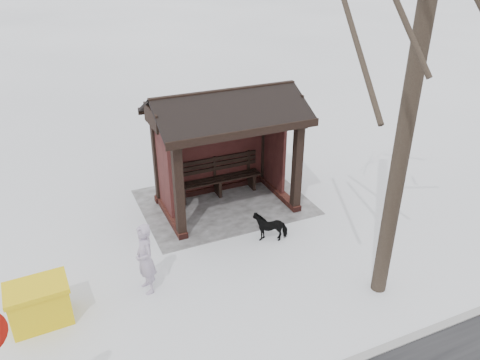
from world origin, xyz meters
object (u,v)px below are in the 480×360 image
(dog, at_px, (270,226))
(grit_bin, at_px, (40,304))
(pedestrian, at_px, (145,259))
(bus_shelter, at_px, (223,125))

(dog, distance_m, grit_bin, 5.01)
(pedestrian, relative_size, grit_bin, 1.36)
(bus_shelter, xyz_separation_m, grit_bin, (4.60, 2.64, -1.75))
(pedestrian, height_order, grit_bin, pedestrian)
(bus_shelter, relative_size, pedestrian, 2.44)
(bus_shelter, bearing_deg, grit_bin, 29.80)
(bus_shelter, height_order, grit_bin, bus_shelter)
(bus_shelter, distance_m, dog, 2.68)
(bus_shelter, distance_m, grit_bin, 5.59)
(pedestrian, distance_m, dog, 3.10)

